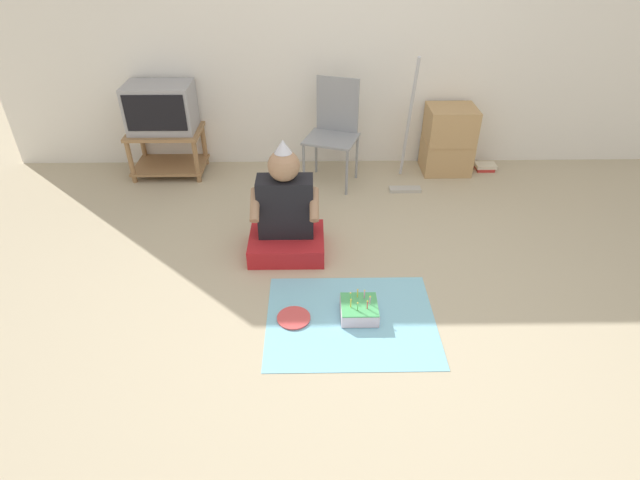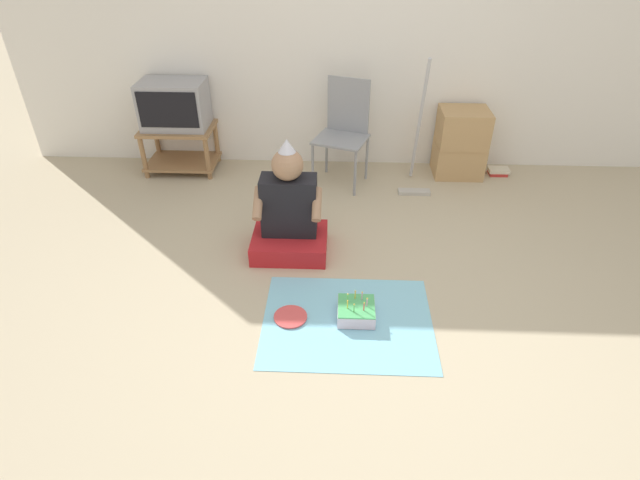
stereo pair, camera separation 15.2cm
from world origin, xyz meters
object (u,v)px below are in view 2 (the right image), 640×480
(birthday_cake, at_px, (356,311))
(person_seated, at_px, (289,215))
(tv, at_px, (174,104))
(book_pile, at_px, (498,171))
(folding_chair, at_px, (344,126))
(dust_mop, at_px, (417,155))
(cardboard_box_stack, at_px, (461,143))
(paper_plate, at_px, (290,317))

(birthday_cake, bearing_deg, person_seated, 123.44)
(tv, xyz_separation_m, book_pile, (3.00, 0.00, -0.60))
(folding_chair, distance_m, dust_mop, 0.68)
(book_pile, relative_size, person_seated, 0.22)
(folding_chair, height_order, birthday_cake, folding_chair)
(book_pile, bearing_deg, folding_chair, -173.65)
(dust_mop, bearing_deg, book_pile, 21.75)
(book_pile, xyz_separation_m, birthday_cake, (-1.38, -2.03, 0.02))
(dust_mop, xyz_separation_m, person_seated, (-1.02, -0.98, -0.04))
(tv, xyz_separation_m, birthday_cake, (1.62, -2.03, -0.58))
(folding_chair, distance_m, person_seated, 1.23)
(tv, relative_size, cardboard_box_stack, 0.93)
(dust_mop, distance_m, person_seated, 1.41)
(folding_chair, height_order, cardboard_box_stack, folding_chair)
(folding_chair, distance_m, cardboard_box_stack, 1.10)
(cardboard_box_stack, height_order, dust_mop, dust_mop)
(folding_chair, height_order, book_pile, folding_chair)
(tv, bearing_deg, paper_plate, -59.37)
(cardboard_box_stack, distance_m, paper_plate, 2.50)
(dust_mop, height_order, birthday_cake, dust_mop)
(paper_plate, bearing_deg, dust_mop, 61.23)
(cardboard_box_stack, bearing_deg, folding_chair, -171.39)
(cardboard_box_stack, height_order, person_seated, person_seated)
(tv, xyz_separation_m, cardboard_box_stack, (2.61, -0.00, -0.32))
(paper_plate, bearing_deg, person_seated, 95.28)
(folding_chair, bearing_deg, book_pile, 6.35)
(tv, relative_size, paper_plate, 2.79)
(book_pile, xyz_separation_m, paper_plate, (-1.78, -2.06, -0.02))
(dust_mop, bearing_deg, paper_plate, -118.77)
(dust_mop, relative_size, birthday_cake, 5.08)
(person_seated, xyz_separation_m, paper_plate, (0.07, -0.75, -0.28))
(tv, bearing_deg, birthday_cake, -51.34)
(tv, distance_m, paper_plate, 2.47)
(person_seated, bearing_deg, folding_chair, 71.49)
(tv, relative_size, folding_chair, 0.63)
(folding_chair, height_order, dust_mop, dust_mop)
(book_pile, bearing_deg, tv, -179.99)
(dust_mop, xyz_separation_m, book_pile, (0.84, 0.33, -0.30))
(birthday_cake, bearing_deg, folding_chair, 92.73)
(tv, height_order, folding_chair, folding_chair)
(person_seated, distance_m, birthday_cake, 0.89)
(person_seated, bearing_deg, dust_mop, 43.92)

